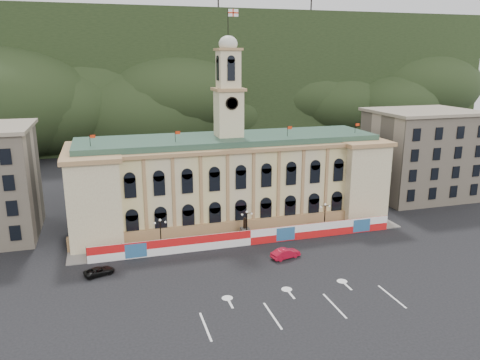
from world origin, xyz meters
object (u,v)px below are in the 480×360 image
object	(u,v)px
red_sedan	(286,253)
black_suv	(99,271)
statue	(245,231)
lamp_center	(247,223)

from	to	relation	value
red_sedan	black_suv	bearing A→B (deg)	71.87
statue	black_suv	world-z (taller)	statue
lamp_center	statue	bearing A→B (deg)	90.00
lamp_center	red_sedan	size ratio (longest dim) A/B	1.07
red_sedan	black_suv	world-z (taller)	red_sedan
statue	black_suv	distance (m)	24.43
lamp_center	black_suv	xyz separation A→B (m)	(-23.31, -6.29, -2.50)
statue	lamp_center	distance (m)	2.14
black_suv	red_sedan	bearing A→B (deg)	-112.20
statue	black_suv	bearing A→B (deg)	-162.64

